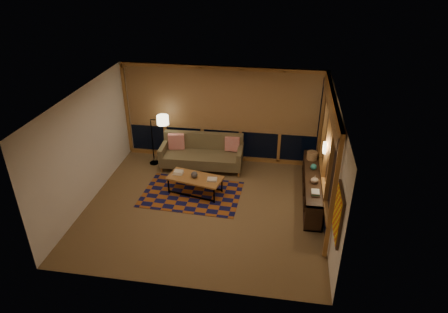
# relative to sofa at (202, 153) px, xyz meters

# --- Properties ---
(floor) EXTENTS (5.50, 5.00, 0.01)m
(floor) POSITION_rel_sofa_xyz_m (0.44, -1.81, -0.45)
(floor) COLOR #826044
(floor) RESTS_ON ground
(ceiling) EXTENTS (5.50, 5.00, 0.01)m
(ceiling) POSITION_rel_sofa_xyz_m (0.44, -1.81, 2.25)
(ceiling) COLOR beige
(ceiling) RESTS_ON walls
(walls) EXTENTS (5.51, 5.01, 2.70)m
(walls) POSITION_rel_sofa_xyz_m (0.44, -1.81, 0.90)
(walls) COLOR white
(walls) RESTS_ON floor
(window_wall_back) EXTENTS (5.30, 0.16, 2.60)m
(window_wall_back) POSITION_rel_sofa_xyz_m (0.44, 0.62, 0.90)
(window_wall_back) COLOR #AE6C43
(window_wall_back) RESTS_ON walls
(window_wall_right) EXTENTS (0.16, 3.70, 2.60)m
(window_wall_right) POSITION_rel_sofa_xyz_m (3.12, -1.21, 0.90)
(window_wall_right) COLOR #AE6C43
(window_wall_right) RESTS_ON walls
(wall_art) EXTENTS (0.06, 0.74, 0.94)m
(wall_art) POSITION_rel_sofa_xyz_m (3.15, -3.66, 1.00)
(wall_art) COLOR red
(wall_art) RESTS_ON walls
(wall_sconce) EXTENTS (0.12, 0.18, 0.22)m
(wall_sconce) POSITION_rel_sofa_xyz_m (3.06, -1.36, 1.10)
(wall_sconce) COLOR #FFF2C2
(wall_sconce) RESTS_ON walls
(sofa) EXTENTS (2.23, 0.97, 0.90)m
(sofa) POSITION_rel_sofa_xyz_m (0.00, 0.00, 0.00)
(sofa) COLOR olive
(sofa) RESTS_ON floor
(pillow_left) EXTENTS (0.46, 0.23, 0.44)m
(pillow_left) POSITION_rel_sofa_xyz_m (-0.74, 0.15, 0.22)
(pillow_left) COLOR red
(pillow_left) RESTS_ON sofa
(pillow_right) EXTENTS (0.40, 0.15, 0.39)m
(pillow_right) POSITION_rel_sofa_xyz_m (0.80, 0.24, 0.20)
(pillow_right) COLOR red
(pillow_right) RESTS_ON sofa
(area_rug) EXTENTS (2.45, 1.68, 0.01)m
(area_rug) POSITION_rel_sofa_xyz_m (0.01, -1.34, -0.44)
(area_rug) COLOR #8F4A18
(area_rug) RESTS_ON floor
(coffee_table) EXTENTS (1.42, 0.87, 0.44)m
(coffee_table) POSITION_rel_sofa_xyz_m (0.10, -1.24, -0.23)
(coffee_table) COLOR #AE6C43
(coffee_table) RESTS_ON floor
(book_stack_a) EXTENTS (0.28, 0.22, 0.08)m
(book_stack_a) POSITION_rel_sofa_xyz_m (-0.35, -1.15, 0.03)
(book_stack_a) COLOR beige
(book_stack_a) RESTS_ON coffee_table
(book_stack_b) EXTENTS (0.28, 0.23, 0.05)m
(book_stack_b) POSITION_rel_sofa_xyz_m (0.53, -1.33, 0.02)
(book_stack_b) COLOR beige
(book_stack_b) RESTS_ON coffee_table
(ceramic_pot) EXTENTS (0.22, 0.22, 0.16)m
(ceramic_pot) POSITION_rel_sofa_xyz_m (0.08, -1.25, 0.07)
(ceramic_pot) COLOR black
(ceramic_pot) RESTS_ON coffee_table
(floor_lamp) EXTENTS (0.51, 0.35, 1.46)m
(floor_lamp) POSITION_rel_sofa_xyz_m (-1.39, 0.05, 0.28)
(floor_lamp) COLOR black
(floor_lamp) RESTS_ON floor
(bookshelf) EXTENTS (0.40, 2.62, 0.65)m
(bookshelf) POSITION_rel_sofa_xyz_m (2.93, -1.05, -0.12)
(bookshelf) COLOR #311D15
(bookshelf) RESTS_ON floor
(basket) EXTENTS (0.34, 0.34, 0.20)m
(basket) POSITION_rel_sofa_xyz_m (2.91, -0.24, 0.31)
(basket) COLOR #A57C52
(basket) RESTS_ON bookshelf
(teal_bowl) EXTENTS (0.18, 0.18, 0.15)m
(teal_bowl) POSITION_rel_sofa_xyz_m (2.93, -0.78, 0.28)
(teal_bowl) COLOR #287874
(teal_bowl) RESTS_ON bookshelf
(vase) EXTENTS (0.19, 0.19, 0.18)m
(vase) POSITION_rel_sofa_xyz_m (2.93, -1.39, 0.30)
(vase) COLOR tan
(vase) RESTS_ON bookshelf
(shelf_book_stack) EXTENTS (0.21, 0.26, 0.07)m
(shelf_book_stack) POSITION_rel_sofa_xyz_m (2.93, -1.86, 0.24)
(shelf_book_stack) COLOR beige
(shelf_book_stack) RESTS_ON bookshelf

